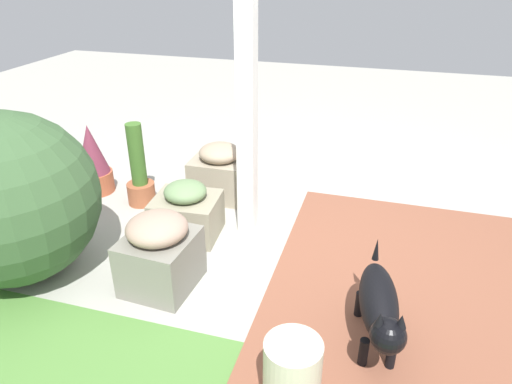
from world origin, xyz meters
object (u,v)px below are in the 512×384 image
object	(u,v)px
stone_planter_near	(187,212)
round_shrub	(9,199)
stone_planter_mid	(160,253)
porch_pillar	(247,84)
dog	(379,306)
ceramic_urn	(292,379)
terracotta_pot_tall	(139,176)
stone_planter_nearest	(220,173)
terracotta_pot_spiky	(93,161)

from	to	relation	value
stone_planter_near	round_shrub	xyz separation A→B (m)	(0.83, 0.72, 0.35)
stone_planter_mid	stone_planter_near	bearing A→B (deg)	-81.70
porch_pillar	dog	xyz separation A→B (m)	(-0.99, 0.96, -0.82)
round_shrub	ceramic_urn	bearing A→B (deg)	163.71
stone_planter_near	ceramic_urn	bearing A→B (deg)	129.89
round_shrub	terracotta_pot_tall	distance (m)	1.13
stone_planter_near	round_shrub	bearing A→B (deg)	40.81
stone_planter_near	ceramic_urn	xyz separation A→B (m)	(-1.06, 1.27, 0.02)
porch_pillar	stone_planter_nearest	distance (m)	1.05
porch_pillar	terracotta_pot_tall	size ratio (longest dim) A/B	3.19
stone_planter_nearest	stone_planter_mid	xyz separation A→B (m)	(-0.06, 1.23, 0.02)
stone_planter_nearest	stone_planter_mid	size ratio (longest dim) A/B	0.96
stone_planter_mid	terracotta_pot_tall	distance (m)	1.14
stone_planter_mid	round_shrub	bearing A→B (deg)	7.48
round_shrub	terracotta_pot_spiky	world-z (taller)	round_shrub
terracotta_pot_spiky	stone_planter_nearest	bearing A→B (deg)	-169.16
stone_planter_nearest	stone_planter_mid	world-z (taller)	stone_planter_mid
round_shrub	stone_planter_near	bearing A→B (deg)	-139.19
stone_planter_near	stone_planter_mid	distance (m)	0.60
stone_planter_nearest	ceramic_urn	bearing A→B (deg)	118.44
terracotta_pot_tall	terracotta_pot_spiky	bearing A→B (deg)	-9.83
stone_planter_mid	dog	distance (m)	1.32
round_shrub	porch_pillar	bearing A→B (deg)	-143.56
stone_planter_mid	dog	xyz separation A→B (m)	(-1.31, 0.17, 0.04)
terracotta_pot_spiky	stone_planter_near	bearing A→B (deg)	157.86
dog	ceramic_urn	distance (m)	0.61
stone_planter_near	stone_planter_nearest	bearing A→B (deg)	-92.57
stone_planter_mid	dog	bearing A→B (deg)	172.41
terracotta_pot_spiky	dog	xyz separation A→B (m)	(-2.45, 1.20, -0.00)
stone_planter_near	terracotta_pot_tall	size ratio (longest dim) A/B	0.71
dog	terracotta_pot_spiky	bearing A→B (deg)	-26.05
ceramic_urn	stone_planter_near	bearing A→B (deg)	-50.11
stone_planter_mid	terracotta_pot_spiky	bearing A→B (deg)	-41.93
porch_pillar	dog	distance (m)	1.61
porch_pillar	terracotta_pot_tall	xyz separation A→B (m)	(0.97, -0.15, -0.85)
stone_planter_nearest	stone_planter_near	bearing A→B (deg)	87.43
porch_pillar	ceramic_urn	xyz separation A→B (m)	(-0.65, 1.46, -0.90)
stone_planter_nearest	round_shrub	distance (m)	1.63
stone_planter_nearest	terracotta_pot_tall	bearing A→B (deg)	26.03
stone_planter_mid	ceramic_urn	size ratio (longest dim) A/B	1.22
round_shrub	terracotta_pot_tall	bearing A→B (deg)	-103.85
stone_planter_nearest	terracotta_pot_spiky	distance (m)	1.10
terracotta_pot_tall	dog	bearing A→B (deg)	150.46
porch_pillar	stone_planter_near	world-z (taller)	porch_pillar
porch_pillar	stone_planter_nearest	size ratio (longest dim) A/B	4.60
porch_pillar	terracotta_pot_tall	bearing A→B (deg)	-8.70
stone_planter_mid	round_shrub	size ratio (longest dim) A/B	0.47
round_shrub	terracotta_pot_tall	xyz separation A→B (m)	(-0.26, -1.06, -0.29)
dog	ceramic_urn	xyz separation A→B (m)	(0.34, 0.50, -0.08)
porch_pillar	stone_planter_nearest	xyz separation A→B (m)	(0.38, -0.44, -0.88)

